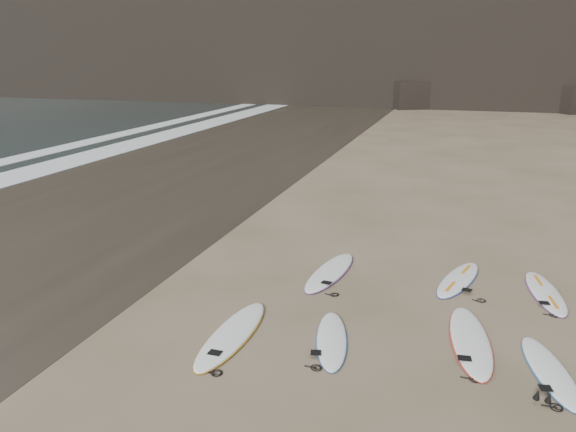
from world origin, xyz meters
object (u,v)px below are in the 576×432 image
at_px(surfboard_1, 332,339).
at_px(surfboard_6, 458,279).
at_px(surfboard_3, 550,370).
at_px(surfboard_7, 545,292).
at_px(surfboard_0, 232,334).
at_px(surfboard_2, 470,340).
at_px(surfboard_5, 330,272).

relative_size(surfboard_1, surfboard_6, 0.90).
bearing_deg(surfboard_1, surfboard_3, -12.45).
height_order(surfboard_6, surfboard_7, surfboard_6).
bearing_deg(surfboard_0, surfboard_3, 5.24).
xyz_separation_m(surfboard_0, surfboard_7, (5.73, 3.75, -0.01)).
bearing_deg(surfboard_7, surfboard_0, -155.11).
bearing_deg(surfboard_6, surfboard_1, -105.20).
height_order(surfboard_2, surfboard_3, surfboard_2).
relative_size(surfboard_0, surfboard_2, 1.02).
bearing_deg(surfboard_2, surfboard_5, 135.09).
xyz_separation_m(surfboard_3, surfboard_6, (-1.50, 3.54, 0.00)).
xyz_separation_m(surfboard_1, surfboard_6, (2.13, 3.58, 0.00)).
distance_m(surfboard_0, surfboard_6, 5.57).
xyz_separation_m(surfboard_1, surfboard_2, (2.39, 0.70, 0.01)).
distance_m(surfboard_2, surfboard_5, 3.99).
height_order(surfboard_3, surfboard_5, surfboard_5).
bearing_deg(surfboard_3, surfboard_1, 167.98).
bearing_deg(surfboard_1, surfboard_5, 90.69).
distance_m(surfboard_3, surfboard_7, 3.36).
distance_m(surfboard_1, surfboard_3, 3.63).
bearing_deg(surfboard_7, surfboard_6, 165.31).
bearing_deg(surfboard_7, surfboard_1, -147.67).
bearing_deg(surfboard_0, surfboard_7, 34.13).
height_order(surfboard_1, surfboard_2, surfboard_2).
bearing_deg(surfboard_7, surfboard_5, 174.63).
bearing_deg(surfboard_1, surfboard_2, 3.19).
height_order(surfboard_0, surfboard_2, surfboard_0).
height_order(surfboard_3, surfboard_6, surfboard_6).
distance_m(surfboard_5, surfboard_6, 2.93).
xyz_separation_m(surfboard_2, surfboard_6, (-0.26, 2.88, -0.01)).
relative_size(surfboard_1, surfboard_3, 0.97).
height_order(surfboard_0, surfboard_3, surfboard_0).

